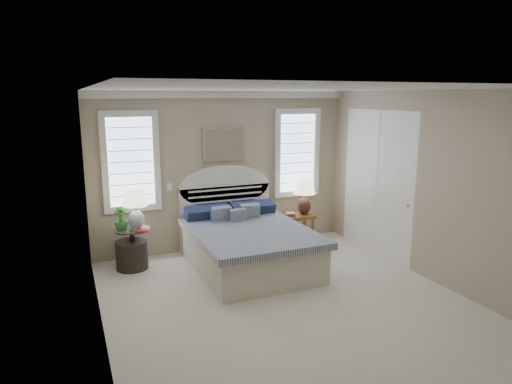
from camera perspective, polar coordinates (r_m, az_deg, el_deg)
The scene contains 21 objects.
floor at distance 6.06m, azimuth 4.03°, elevation -13.71°, with size 4.50×5.00×0.01m, color beige.
ceiling at distance 5.46m, azimuth 4.45°, elevation 12.77°, with size 4.50×5.00×0.01m, color silver.
wall_back at distance 7.87m, azimuth -4.06°, elevation 2.62°, with size 4.50×0.02×2.70m, color tan.
wall_left at distance 5.03m, azimuth -19.32°, elevation -3.35°, with size 0.02×5.00×2.70m, color tan.
wall_right at distance 6.91m, azimuth 21.10°, elevation 0.55°, with size 0.02×5.00×2.70m, color tan.
crown_molding at distance 7.73m, azimuth -4.10°, elevation 12.06°, with size 4.50×0.08×0.12m, color white.
hvac_vent at distance 6.76m, azimuth 10.55°, elevation 12.26°, with size 0.30×0.20×0.02m, color #B2B2B2.
switch_plate at distance 7.65m, azimuth -10.75°, elevation 0.64°, with size 0.08×0.01×0.12m, color white.
window_left at distance 7.47m, azimuth -15.39°, elevation 3.67°, with size 0.90×0.06×1.60m, color silver.
window_right at distance 8.37m, azimuth 5.10°, elevation 4.89°, with size 0.90×0.06×1.60m, color silver.
painting at distance 7.77m, azimuth -4.01°, elevation 6.00°, with size 0.74×0.04×0.58m, color silver.
closet_door at distance 7.81m, azimuth 14.86°, elevation 1.06°, with size 0.02×1.80×2.40m, color white.
bed at distance 7.15m, azimuth -1.23°, elevation -6.27°, with size 1.72×2.28×1.47m.
side_table_left at distance 7.31m, azimuth -15.18°, elevation -6.29°, with size 0.56×0.56×0.63m.
nightstand_right at distance 8.28m, azimuth 5.40°, elevation -3.78°, with size 0.50×0.40×0.53m.
floor_pot at distance 7.34m, azimuth -15.25°, elevation -7.59°, with size 0.48×0.48×0.44m, color black.
lamp_left at distance 7.12m, azimuth -14.83°, elevation -1.48°, with size 0.50×0.50×0.64m.
lamp_right at distance 8.20m, azimuth 6.06°, elevation -0.05°, with size 0.42×0.42×0.65m.
potted_plant at distance 7.14m, azimuth -16.54°, elevation -3.26°, with size 0.20×0.20×0.36m, color #2C6F2D.
books_left at distance 7.05m, azimuth -14.00°, elevation -4.70°, with size 0.24×0.21×0.03m.
books_right at distance 8.09m, azimuth 4.35°, elevation -2.82°, with size 0.19×0.15×0.07m.
Camera 1 is at (-2.50, -4.86, 2.61)m, focal length 32.00 mm.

